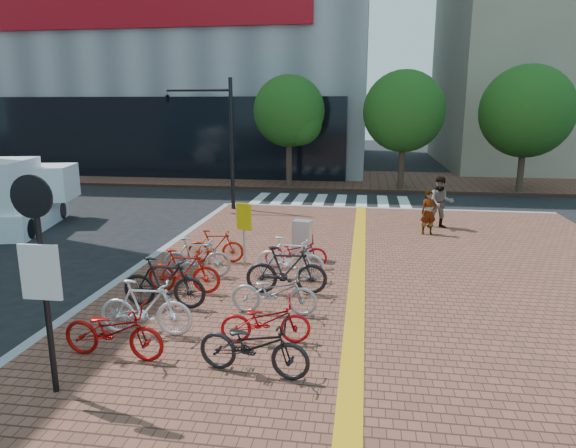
% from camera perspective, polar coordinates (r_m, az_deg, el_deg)
% --- Properties ---
extents(ground, '(120.00, 120.00, 0.00)m').
position_cam_1_polar(ground, '(11.30, -2.93, -10.28)').
color(ground, black).
rests_on(ground, ground).
extents(kerb_north, '(14.00, 0.25, 0.15)m').
position_cam_1_polar(kerb_north, '(22.62, 10.67, 1.58)').
color(kerb_north, gray).
rests_on(kerb_north, ground).
extents(far_sidewalk, '(70.00, 8.00, 0.15)m').
position_cam_1_polar(far_sidewalk, '(31.55, 4.67, 4.95)').
color(far_sidewalk, brown).
rests_on(far_sidewalk, ground).
extents(crosswalk, '(7.50, 4.00, 0.01)m').
position_cam_1_polar(crosswalk, '(24.63, 4.69, 2.52)').
color(crosswalk, silver).
rests_on(crosswalk, ground).
extents(street_trees, '(16.20, 4.60, 6.35)m').
position_cam_1_polar(street_trees, '(27.78, 14.95, 11.81)').
color(street_trees, '#38281E').
rests_on(street_trees, far_sidewalk).
extents(bike_0, '(1.92, 0.77, 0.99)m').
position_cam_1_polar(bike_0, '(9.60, -18.84, -11.17)').
color(bike_0, '#A30C0B').
rests_on(bike_0, sidewalk).
extents(bike_1, '(1.86, 0.59, 1.10)m').
position_cam_1_polar(bike_1, '(10.29, -15.55, -8.94)').
color(bike_1, white).
rests_on(bike_1, sidewalk).
extents(bike_2, '(1.88, 0.55, 1.13)m').
position_cam_1_polar(bike_2, '(11.54, -13.62, -6.34)').
color(bike_2, black).
rests_on(bike_2, sidewalk).
extents(bike_3, '(1.77, 0.54, 1.05)m').
position_cam_1_polar(bike_3, '(12.33, -11.50, -5.16)').
color(bike_3, red).
rests_on(bike_3, sidewalk).
extents(bike_4, '(1.81, 0.78, 1.06)m').
position_cam_1_polar(bike_4, '(13.37, -10.12, -3.66)').
color(bike_4, '#B2B1B6').
rests_on(bike_4, sidewalk).
extents(bike_5, '(1.63, 0.74, 0.95)m').
position_cam_1_polar(bike_5, '(14.52, -8.06, -2.47)').
color(bike_5, '#B3210C').
rests_on(bike_5, sidewalk).
extents(bike_6, '(1.99, 0.94, 1.01)m').
position_cam_1_polar(bike_6, '(8.61, -3.84, -13.31)').
color(bike_6, black).
rests_on(bike_6, sidewalk).
extents(bike_7, '(1.74, 0.85, 0.88)m').
position_cam_1_polar(bike_7, '(9.66, -2.50, -10.68)').
color(bike_7, red).
rests_on(bike_7, sidewalk).
extents(bike_8, '(1.84, 0.64, 0.96)m').
position_cam_1_polar(bike_8, '(10.91, -1.55, -7.57)').
color(bike_8, '#A4A4A8').
rests_on(bike_8, sidewalk).
extents(bike_9, '(1.95, 0.70, 1.15)m').
position_cam_1_polar(bike_9, '(12.00, -0.16, -5.16)').
color(bike_9, black).
rests_on(bike_9, sidewalk).
extents(bike_10, '(1.87, 0.79, 1.09)m').
position_cam_1_polar(bike_10, '(13.04, 0.25, -3.81)').
color(bike_10, white).
rests_on(bike_10, sidewalk).
extents(bike_11, '(1.75, 0.79, 0.89)m').
position_cam_1_polar(bike_11, '(13.92, 0.89, -3.15)').
color(bike_11, '#A80C15').
rests_on(bike_11, sidewalk).
extents(pedestrian_a, '(0.62, 0.48, 1.52)m').
position_cam_1_polar(pedestrian_a, '(18.17, 15.35, 1.24)').
color(pedestrian_a, gray).
rests_on(pedestrian_a, sidewalk).
extents(pedestrian_b, '(0.92, 0.72, 1.86)m').
position_cam_1_polar(pedestrian_b, '(19.21, 16.60, 2.31)').
color(pedestrian_b, '#494E5C').
rests_on(pedestrian_b, sidewalk).
extents(utility_box, '(0.58, 0.47, 1.13)m').
position_cam_1_polar(utility_box, '(14.74, 1.58, -1.75)').
color(utility_box, silver).
rests_on(utility_box, sidewalk).
extents(yellow_sign, '(0.46, 0.20, 1.73)m').
position_cam_1_polar(yellow_sign, '(14.13, -4.95, 0.20)').
color(yellow_sign, '#B7B7BC').
rests_on(yellow_sign, sidewalk).
extents(notice_sign, '(0.63, 0.14, 3.38)m').
position_cam_1_polar(notice_sign, '(8.27, -25.85, -3.62)').
color(notice_sign, black).
rests_on(notice_sign, sidewalk).
extents(traffic_light_pole, '(2.93, 1.13, 5.45)m').
position_cam_1_polar(traffic_light_pole, '(22.16, -9.54, 11.39)').
color(traffic_light_pole, black).
rests_on(traffic_light_pole, sidewalk).
extents(box_truck, '(2.97, 4.86, 2.62)m').
position_cam_1_polar(box_truck, '(21.25, -27.79, 2.74)').
color(box_truck, white).
rests_on(box_truck, ground).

